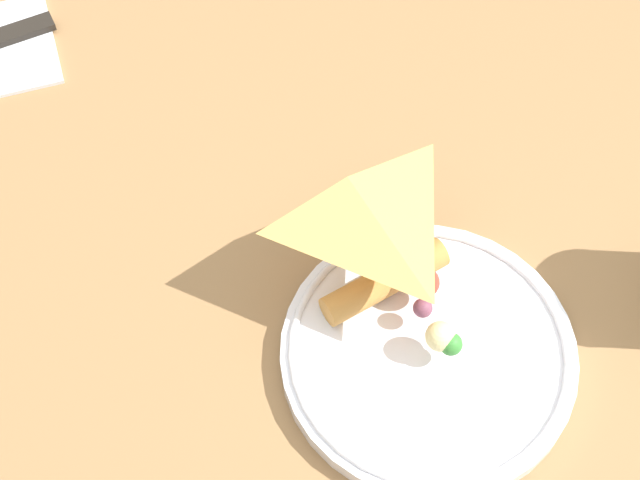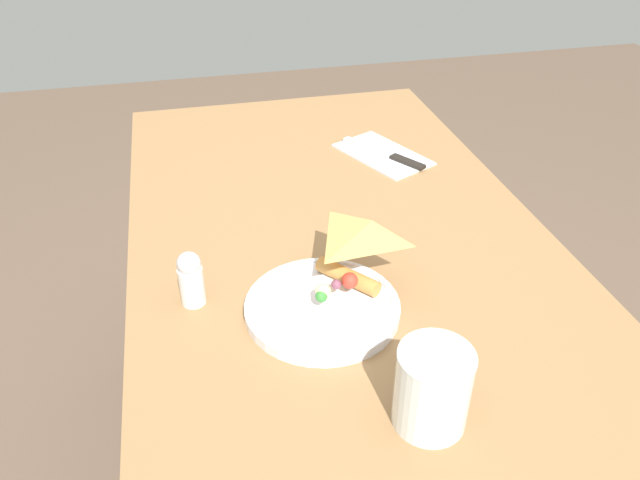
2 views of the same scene
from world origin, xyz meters
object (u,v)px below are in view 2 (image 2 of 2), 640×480
object	(u,v)px
dining_table	(338,282)
plate_pizza	(324,303)
napkin_folded	(383,154)
salt_shaker	(191,278)
butter_knife	(387,154)
milk_glass	(435,391)

from	to	relation	value
dining_table	plate_pizza	size ratio (longest dim) A/B	5.57
plate_pizza	dining_table	bearing A→B (deg)	-20.72
plate_pizza	napkin_folded	distance (m)	0.52
dining_table	salt_shaker	size ratio (longest dim) A/B	14.25
dining_table	salt_shaker	distance (m)	0.33
plate_pizza	butter_knife	bearing A→B (deg)	-28.50
plate_pizza	salt_shaker	size ratio (longest dim) A/B	2.56
milk_glass	butter_knife	xyz separation A→B (m)	(0.67, -0.17, -0.04)
milk_glass	salt_shaker	xyz separation A→B (m)	(0.28, 0.26, -0.00)
dining_table	napkin_folded	bearing A→B (deg)	-31.90
butter_knife	milk_glass	bearing A→B (deg)	132.99
dining_table	milk_glass	size ratio (longest dim) A/B	11.80
plate_pizza	napkin_folded	xyz separation A→B (m)	(0.46, -0.24, -0.01)
butter_knife	salt_shaker	distance (m)	0.58
plate_pizza	butter_knife	size ratio (longest dim) A/B	1.18
milk_glass	butter_knife	bearing A→B (deg)	-13.96
milk_glass	napkin_folded	xyz separation A→B (m)	(0.68, -0.16, -0.05)
butter_knife	salt_shaker	bearing A→B (deg)	99.18
napkin_folded	butter_knife	xyz separation A→B (m)	(-0.01, -0.01, 0.00)
dining_table	napkin_folded	world-z (taller)	napkin_folded
plate_pizza	napkin_folded	bearing A→B (deg)	-27.39
milk_glass	plate_pizza	bearing A→B (deg)	19.61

